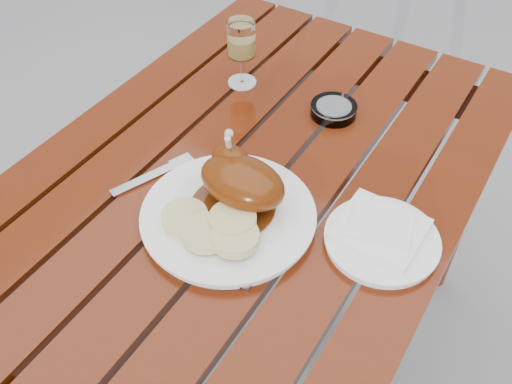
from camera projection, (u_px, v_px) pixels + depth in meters
ground at (252, 359)px, 1.64m from camera, size 60.00×60.00×0.00m
table at (251, 283)px, 1.37m from camera, size 0.80×1.20×0.75m
dinner_plate at (228, 216)px, 1.00m from camera, size 0.36×0.36×0.02m
roast_duck at (240, 180)px, 0.99m from camera, size 0.16×0.15×0.12m
bread_dumplings at (214, 227)px, 0.95m from camera, size 0.18×0.12×0.03m
wine_glass at (242, 54)px, 1.25m from camera, size 0.08×0.08×0.15m
side_plate at (382, 241)px, 0.97m from camera, size 0.23×0.23×0.02m
napkin at (380, 229)px, 0.97m from camera, size 0.14×0.13×0.01m
ashtray at (334, 110)px, 1.22m from camera, size 0.12×0.12×0.02m
fork at (150, 177)px, 1.08m from camera, size 0.08×0.16×0.01m
knife at (269, 248)px, 0.96m from camera, size 0.03×0.19×0.01m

